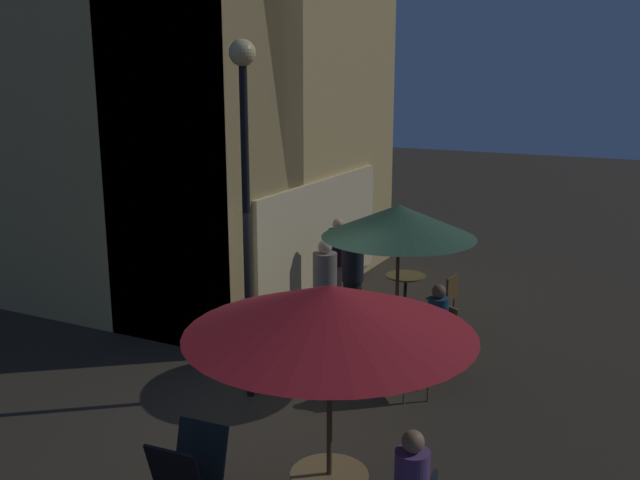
{
  "coord_description": "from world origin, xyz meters",
  "views": [
    {
      "loc": [
        -7.06,
        -4.43,
        4.28
      ],
      "look_at": [
        2.07,
        0.12,
        1.82
      ],
      "focal_mm": 40.33,
      "sensor_mm": 36.0,
      "label": 1
    }
  ],
  "objects_px": {
    "patio_umbrella_0": "(399,222)",
    "patron_seated_1": "(435,321)",
    "menu_sandwich_board": "(189,476)",
    "cafe_table_0": "(396,340)",
    "cafe_chair_0": "(415,360)",
    "street_lamp_near_corner": "(245,158)",
    "patron_standing_3": "(338,268)",
    "cafe_table_2": "(405,287)",
    "patron_seated_0": "(412,345)",
    "cafe_chair_4": "(446,294)",
    "cafe_chair_1": "(442,330)",
    "patron_standing_4": "(325,292)",
    "patio_umbrella_1": "(330,311)",
    "cafe_chair_2": "(344,332)",
    "patron_standing_5": "(352,285)"
  },
  "relations": [
    {
      "from": "patio_umbrella_0",
      "to": "patron_seated_1",
      "type": "height_order",
      "value": "patio_umbrella_0"
    },
    {
      "from": "menu_sandwich_board",
      "to": "cafe_table_0",
      "type": "height_order",
      "value": "menu_sandwich_board"
    },
    {
      "from": "cafe_chair_0",
      "to": "patron_seated_1",
      "type": "bearing_deg",
      "value": -33.46
    },
    {
      "from": "street_lamp_near_corner",
      "to": "cafe_table_0",
      "type": "height_order",
      "value": "street_lamp_near_corner"
    },
    {
      "from": "street_lamp_near_corner",
      "to": "patron_standing_3",
      "type": "height_order",
      "value": "street_lamp_near_corner"
    },
    {
      "from": "cafe_table_2",
      "to": "patron_standing_3",
      "type": "height_order",
      "value": "patron_standing_3"
    },
    {
      "from": "patron_seated_0",
      "to": "cafe_chair_4",
      "type": "bearing_deg",
      "value": -31.5
    },
    {
      "from": "cafe_chair_1",
      "to": "patron_standing_4",
      "type": "height_order",
      "value": "patron_standing_4"
    },
    {
      "from": "patio_umbrella_1",
      "to": "patron_seated_0",
      "type": "height_order",
      "value": "patio_umbrella_1"
    },
    {
      "from": "cafe_table_0",
      "to": "patron_standing_3",
      "type": "xyz_separation_m",
      "value": [
        1.86,
        1.77,
        0.35
      ]
    },
    {
      "from": "cafe_chair_0",
      "to": "cafe_chair_4",
      "type": "xyz_separation_m",
      "value": [
        3.03,
        0.5,
        -0.05
      ]
    },
    {
      "from": "cafe_table_2",
      "to": "patron_seated_0",
      "type": "height_order",
      "value": "patron_seated_0"
    },
    {
      "from": "menu_sandwich_board",
      "to": "cafe_chair_1",
      "type": "relative_size",
      "value": 1.0
    },
    {
      "from": "menu_sandwich_board",
      "to": "patron_seated_0",
      "type": "height_order",
      "value": "patron_seated_0"
    },
    {
      "from": "patron_seated_0",
      "to": "patron_standing_4",
      "type": "xyz_separation_m",
      "value": [
        1.16,
        1.84,
        0.13
      ]
    },
    {
      "from": "patron_seated_0",
      "to": "cafe_chair_2",
      "type": "bearing_deg",
      "value": 30.03
    },
    {
      "from": "cafe_chair_4",
      "to": "cafe_table_2",
      "type": "bearing_deg",
      "value": -0.0
    },
    {
      "from": "patio_umbrella_1",
      "to": "cafe_chair_4",
      "type": "bearing_deg",
      "value": 7.09
    },
    {
      "from": "cafe_chair_4",
      "to": "patron_standing_4",
      "type": "distance_m",
      "value": 2.29
    },
    {
      "from": "menu_sandwich_board",
      "to": "patron_seated_0",
      "type": "xyz_separation_m",
      "value": [
        3.5,
        -1.0,
        0.27
      ]
    },
    {
      "from": "cafe_table_0",
      "to": "patio_umbrella_1",
      "type": "height_order",
      "value": "patio_umbrella_1"
    },
    {
      "from": "street_lamp_near_corner",
      "to": "patio_umbrella_1",
      "type": "height_order",
      "value": "street_lamp_near_corner"
    },
    {
      "from": "patio_umbrella_1",
      "to": "cafe_chair_0",
      "type": "xyz_separation_m",
      "value": [
        3.12,
        0.27,
        -1.69
      ]
    },
    {
      "from": "patio_umbrella_0",
      "to": "patron_seated_0",
      "type": "xyz_separation_m",
      "value": [
        -0.49,
        -0.4,
        -1.53
      ]
    },
    {
      "from": "patio_umbrella_0",
      "to": "patron_seated_1",
      "type": "distance_m",
      "value": 1.7
    },
    {
      "from": "cafe_table_0",
      "to": "cafe_table_2",
      "type": "relative_size",
      "value": 1.04
    },
    {
      "from": "cafe_chair_4",
      "to": "patron_seated_0",
      "type": "height_order",
      "value": "patron_seated_0"
    },
    {
      "from": "patron_standing_4",
      "to": "patio_umbrella_1",
      "type": "bearing_deg",
      "value": 38.44
    },
    {
      "from": "cafe_table_0",
      "to": "cafe_table_2",
      "type": "xyz_separation_m",
      "value": [
        2.52,
        0.77,
        -0.02
      ]
    },
    {
      "from": "cafe_chair_4",
      "to": "patio_umbrella_1",
      "type": "bearing_deg",
      "value": 104.19
    },
    {
      "from": "menu_sandwich_board",
      "to": "patio_umbrella_0",
      "type": "xyz_separation_m",
      "value": [
        3.99,
        -0.6,
        1.79
      ]
    },
    {
      "from": "street_lamp_near_corner",
      "to": "patron_seated_1",
      "type": "relative_size",
      "value": 3.72
    },
    {
      "from": "cafe_chair_1",
      "to": "patron_seated_0",
      "type": "height_order",
      "value": "patron_seated_0"
    },
    {
      "from": "street_lamp_near_corner",
      "to": "cafe_chair_0",
      "type": "height_order",
      "value": "street_lamp_near_corner"
    },
    {
      "from": "cafe_table_0",
      "to": "patio_umbrella_0",
      "type": "bearing_deg",
      "value": 180.0
    },
    {
      "from": "street_lamp_near_corner",
      "to": "cafe_chair_1",
      "type": "distance_m",
      "value": 3.94
    },
    {
      "from": "cafe_table_2",
      "to": "patio_umbrella_0",
      "type": "xyz_separation_m",
      "value": [
        -2.52,
        -0.77,
        1.72
      ]
    },
    {
      "from": "cafe_table_0",
      "to": "cafe_chair_1",
      "type": "distance_m",
      "value": 0.86
    },
    {
      "from": "cafe_chair_0",
      "to": "patron_seated_1",
      "type": "height_order",
      "value": "patron_seated_1"
    },
    {
      "from": "cafe_table_0",
      "to": "patio_umbrella_0",
      "type": "relative_size",
      "value": 0.31
    },
    {
      "from": "patio_umbrella_0",
      "to": "patron_standing_3",
      "type": "xyz_separation_m",
      "value": [
        1.86,
        1.77,
        -1.35
      ]
    },
    {
      "from": "menu_sandwich_board",
      "to": "patron_standing_3",
      "type": "distance_m",
      "value": 5.99
    },
    {
      "from": "cafe_chair_4",
      "to": "cafe_chair_0",
      "type": "bearing_deg",
      "value": 106.39
    },
    {
      "from": "cafe_table_0",
      "to": "patron_standing_5",
      "type": "xyz_separation_m",
      "value": [
        1.24,
        1.22,
        0.3
      ]
    },
    {
      "from": "patio_umbrella_1",
      "to": "patron_seated_1",
      "type": "distance_m",
      "value": 4.62
    },
    {
      "from": "street_lamp_near_corner",
      "to": "cafe_table_0",
      "type": "bearing_deg",
      "value": -46.51
    },
    {
      "from": "menu_sandwich_board",
      "to": "patron_standing_3",
      "type": "xyz_separation_m",
      "value": [
        5.85,
        1.17,
        0.45
      ]
    },
    {
      "from": "cafe_chair_2",
      "to": "patron_standing_4",
      "type": "distance_m",
      "value": 1.03
    },
    {
      "from": "cafe_chair_1",
      "to": "patron_standing_3",
      "type": "bearing_deg",
      "value": -85.57
    },
    {
      "from": "patron_standing_4",
      "to": "cafe_chair_1",
      "type": "bearing_deg",
      "value": 103.56
    }
  ]
}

